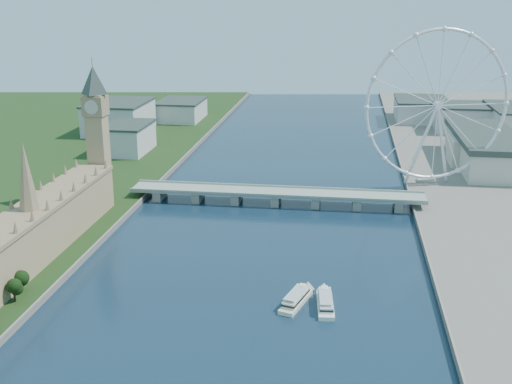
# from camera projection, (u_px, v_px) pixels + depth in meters

# --- Properties ---
(parliament_range) EXTENTS (24.00, 200.00, 70.00)m
(parliament_range) POSITION_uv_depth(u_px,v_px,m) (32.00, 234.00, 371.60)
(parliament_range) COLOR tan
(parliament_range) RESTS_ON ground
(big_ben) EXTENTS (20.02, 20.02, 110.00)m
(big_ben) POSITION_uv_depth(u_px,v_px,m) (96.00, 117.00, 459.34)
(big_ben) COLOR tan
(big_ben) RESTS_ON ground
(westminster_bridge) EXTENTS (220.00, 22.00, 9.50)m
(westminster_bridge) POSITION_uv_depth(u_px,v_px,m) (276.00, 195.00, 480.93)
(westminster_bridge) COLOR gray
(westminster_bridge) RESTS_ON ground
(london_eye) EXTENTS (113.60, 39.12, 124.30)m
(london_eye) POSITION_uv_depth(u_px,v_px,m) (438.00, 106.00, 498.84)
(london_eye) COLOR silver
(london_eye) RESTS_ON ground
(county_hall) EXTENTS (54.00, 144.00, 35.00)m
(county_hall) POSITION_uv_depth(u_px,v_px,m) (483.00, 167.00, 582.45)
(county_hall) COLOR beige
(county_hall) RESTS_ON ground
(city_skyline) EXTENTS (505.00, 280.00, 32.00)m
(city_skyline) POSITION_uv_depth(u_px,v_px,m) (336.00, 118.00, 718.44)
(city_skyline) COLOR beige
(city_skyline) RESTS_ON ground
(tour_boat_near) EXTENTS (17.16, 33.01, 7.09)m
(tour_boat_near) POSITION_uv_depth(u_px,v_px,m) (296.00, 304.00, 327.39)
(tour_boat_near) COLOR beige
(tour_boat_near) RESTS_ON ground
(tour_boat_far) EXTENTS (10.98, 32.70, 7.12)m
(tour_boat_far) POSITION_uv_depth(u_px,v_px,m) (325.00, 307.00, 323.83)
(tour_boat_far) COLOR white
(tour_boat_far) RESTS_ON ground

